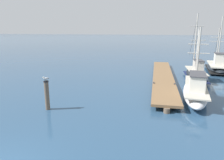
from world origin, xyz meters
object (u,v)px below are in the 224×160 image
fishing_boat_0 (196,89)px  perched_seagull (46,78)px  fishing_boat_1 (196,73)px  mooring_piling (47,95)px  fishing_boat_2 (218,66)px

fishing_boat_0 → perched_seagull: size_ratio=21.90×
fishing_boat_0 → fishing_boat_1: 6.04m
fishing_boat_0 → mooring_piling: bearing=-152.8°
fishing_boat_0 → fishing_boat_1: bearing=83.5°
fishing_boat_1 → fishing_boat_2: fishing_boat_1 is taller
fishing_boat_2 → mooring_piling: fishing_boat_2 is taller
fishing_boat_2 → perched_seagull: (-12.16, -15.28, 1.29)m
mooring_piling → fishing_boat_2: bearing=51.5°
fishing_boat_1 → mooring_piling: size_ratio=4.02×
fishing_boat_1 → mooring_piling: fishing_boat_1 is taller
fishing_boat_0 → perched_seagull: 9.78m
perched_seagull → fishing_boat_1: bearing=48.3°
fishing_boat_2 → perched_seagull: size_ratio=20.80×
fishing_boat_0 → fishing_boat_2: fishing_boat_2 is taller
fishing_boat_0 → perched_seagull: (-8.63, -4.44, 1.25)m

